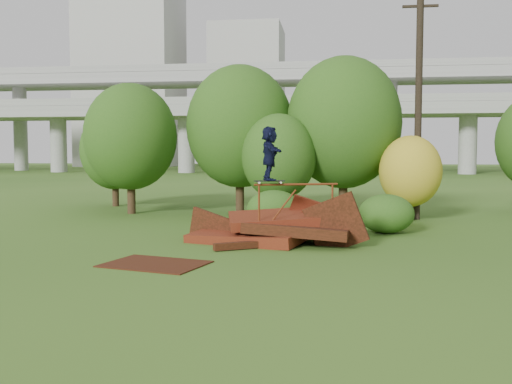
# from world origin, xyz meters

# --- Properties ---
(ground) EXTENTS (240.00, 240.00, 0.00)m
(ground) POSITION_xyz_m (0.00, 0.00, 0.00)
(ground) COLOR #2D5116
(ground) RESTS_ON ground
(scrap_pile) EXTENTS (5.68, 3.41, 1.95)m
(scrap_pile) POSITION_xyz_m (-0.41, 2.98, 0.41)
(scrap_pile) COLOR #4D170D
(scrap_pile) RESTS_ON ground
(grind_rail) EXTENTS (2.42, 0.82, 1.82)m
(grind_rail) POSITION_xyz_m (0.31, 2.64, 1.29)
(grind_rail) COLOR maroon
(grind_rail) RESTS_ON ground
(skateboard) EXTENTS (0.92, 0.49, 0.09)m
(skateboard) POSITION_xyz_m (-0.46, 2.40, 1.90)
(skateboard) COLOR black
(skateboard) RESTS_ON grind_rail
(skater) EXTENTS (0.85, 1.53, 1.57)m
(skater) POSITION_xyz_m (-0.46, 2.40, 2.70)
(skater) COLOR black
(skater) RESTS_ON skateboard
(flat_plate) EXTENTS (2.73, 2.25, 0.03)m
(flat_plate) POSITION_xyz_m (-2.91, -0.81, 0.01)
(flat_plate) COLOR #3A190C
(flat_plate) RESTS_ON ground
(tree_0) EXTENTS (4.10, 4.10, 5.78)m
(tree_0) POSITION_xyz_m (-7.52, 10.25, 3.42)
(tree_0) COLOR black
(tree_0) RESTS_ON ground
(tree_1) EXTENTS (4.76, 4.76, 6.63)m
(tree_1) POSITION_xyz_m (-2.78, 11.20, 3.88)
(tree_1) COLOR black
(tree_1) RESTS_ON ground
(tree_2) EXTENTS (3.06, 3.06, 4.32)m
(tree_2) POSITION_xyz_m (-0.83, 9.19, 2.55)
(tree_2) COLOR black
(tree_2) RESTS_ON ground
(tree_3) EXTENTS (4.93, 4.93, 6.83)m
(tree_3) POSITION_xyz_m (1.82, 10.79, 4.00)
(tree_3) COLOR black
(tree_3) RESTS_ON ground
(tree_4) EXTENTS (2.46, 2.46, 3.40)m
(tree_4) POSITION_xyz_m (4.42, 9.15, 1.98)
(tree_4) COLOR black
(tree_4) RESTS_ON ground
(tree_6) EXTENTS (3.46, 3.46, 4.84)m
(tree_6) POSITION_xyz_m (-9.55, 13.52, 2.84)
(tree_6) COLOR black
(tree_6) RESTS_ON ground
(shrub_left) EXTENTS (1.99, 1.84, 1.38)m
(shrub_left) POSITION_xyz_m (-0.72, 6.25, 0.69)
(shrub_left) COLOR #194412
(shrub_left) RESTS_ON ground
(shrub_right) EXTENTS (1.87, 1.72, 1.33)m
(shrub_right) POSITION_xyz_m (3.17, 5.45, 0.66)
(shrub_right) COLOR #194412
(shrub_right) RESTS_ON ground
(utility_pole) EXTENTS (1.40, 0.28, 9.27)m
(utility_pole) POSITION_xyz_m (4.76, 9.67, 4.71)
(utility_pole) COLOR black
(utility_pole) RESTS_ON ground
(freeway_overpass) EXTENTS (160.00, 15.00, 13.70)m
(freeway_overpass) POSITION_xyz_m (0.00, 62.92, 10.32)
(freeway_overpass) COLOR gray
(freeway_overpass) RESTS_ON ground
(building_left) EXTENTS (18.00, 16.00, 35.00)m
(building_left) POSITION_xyz_m (-38.00, 95.00, 17.50)
(building_left) COLOR #9E9E99
(building_left) RESTS_ON ground
(building_right) EXTENTS (14.00, 14.00, 28.00)m
(building_right) POSITION_xyz_m (-16.00, 102.00, 14.00)
(building_right) COLOR #9E9E99
(building_right) RESTS_ON ground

